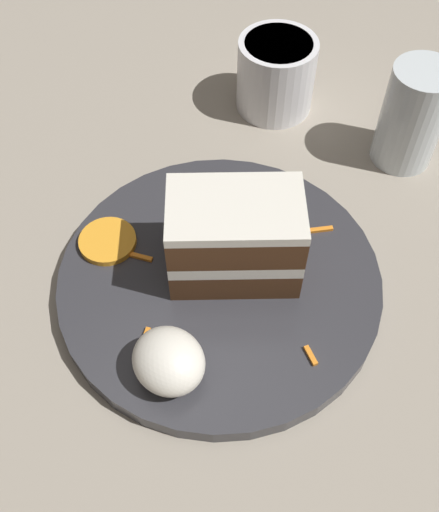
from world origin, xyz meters
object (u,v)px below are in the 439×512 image
(orange_garnish, at_px, (108,241))
(drinking_glass, at_px, (411,122))
(cream_dollop, at_px, (169,361))
(coffee_mug, at_px, (276,73))
(plate, at_px, (219,281))
(cake_slice, at_px, (235,238))

(orange_garnish, distance_m, drinking_glass, 0.31)
(cream_dollop, relative_size, drinking_glass, 0.55)
(cream_dollop, bearing_deg, coffee_mug, -59.59)
(plate, distance_m, cake_slice, 0.05)
(drinking_glass, bearing_deg, coffee_mug, 14.70)
(orange_garnish, relative_size, drinking_glass, 0.48)
(drinking_glass, bearing_deg, cream_dollop, 95.07)
(drinking_glass, distance_m, coffee_mug, 0.15)
(cake_slice, height_order, cream_dollop, cake_slice)
(orange_garnish, bearing_deg, drinking_glass, -109.30)
(drinking_glass, bearing_deg, orange_garnish, 70.70)
(cake_slice, relative_size, orange_garnish, 2.46)
(coffee_mug, bearing_deg, orange_garnish, 99.15)
(plate, relative_size, orange_garnish, 5.46)
(plate, distance_m, orange_garnish, 0.10)
(plate, height_order, coffee_mug, coffee_mug)
(cake_slice, height_order, coffee_mug, cake_slice)
(coffee_mug, bearing_deg, cake_slice, 125.24)
(orange_garnish, xyz_separation_m, coffee_mug, (0.04, -0.25, 0.02))
(cake_slice, xyz_separation_m, cream_dollop, (-0.04, 0.10, -0.02))
(plate, distance_m, cream_dollop, 0.10)
(orange_garnish, height_order, drinking_glass, drinking_glass)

